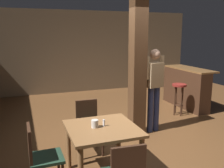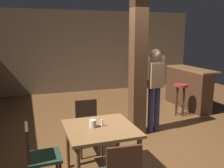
{
  "view_description": "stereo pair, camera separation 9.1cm",
  "coord_description": "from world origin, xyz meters",
  "px_view_note": "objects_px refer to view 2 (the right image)",
  "views": [
    {
      "loc": [
        -2.08,
        -4.08,
        2.02
      ],
      "look_at": [
        -0.49,
        0.27,
        1.08
      ],
      "focal_mm": 40.0,
      "sensor_mm": 36.0,
      "label": 1
    },
    {
      "loc": [
        -1.99,
        -4.11,
        2.02
      ],
      "look_at": [
        -0.49,
        0.27,
        1.08
      ],
      "focal_mm": 40.0,
      "sensor_mm": 36.0,
      "label": 2
    }
  ],
  "objects_px": {
    "salt_shaker": "(102,123)",
    "standing_person": "(155,85)",
    "napkin_cup": "(93,124)",
    "bar_stool_near": "(180,92)",
    "dining_table": "(100,136)",
    "chair_west": "(38,154)",
    "chair_north": "(88,124)",
    "bar_counter": "(188,88)"
  },
  "relations": [
    {
      "from": "salt_shaker",
      "to": "standing_person",
      "type": "height_order",
      "value": "standing_person"
    },
    {
      "from": "dining_table",
      "to": "standing_person",
      "type": "bearing_deg",
      "value": 39.9
    },
    {
      "from": "bar_stool_near",
      "to": "napkin_cup",
      "type": "bearing_deg",
      "value": -144.33
    },
    {
      "from": "dining_table",
      "to": "chair_north",
      "type": "relative_size",
      "value": 1.07
    },
    {
      "from": "napkin_cup",
      "to": "chair_north",
      "type": "bearing_deg",
      "value": 81.67
    },
    {
      "from": "chair_west",
      "to": "standing_person",
      "type": "distance_m",
      "value": 2.76
    },
    {
      "from": "chair_west",
      "to": "standing_person",
      "type": "bearing_deg",
      "value": 28.89
    },
    {
      "from": "chair_west",
      "to": "napkin_cup",
      "type": "distance_m",
      "value": 0.81
    },
    {
      "from": "chair_north",
      "to": "bar_counter",
      "type": "height_order",
      "value": "bar_counter"
    },
    {
      "from": "napkin_cup",
      "to": "bar_counter",
      "type": "distance_m",
      "value": 4.21
    },
    {
      "from": "bar_counter",
      "to": "chair_west",
      "type": "bearing_deg",
      "value": -147.86
    },
    {
      "from": "napkin_cup",
      "to": "bar_counter",
      "type": "xyz_separation_m",
      "value": [
        3.36,
        2.52,
        -0.25
      ]
    },
    {
      "from": "chair_north",
      "to": "chair_west",
      "type": "relative_size",
      "value": 1.0
    },
    {
      "from": "dining_table",
      "to": "bar_stool_near",
      "type": "distance_m",
      "value": 3.34
    },
    {
      "from": "standing_person",
      "to": "napkin_cup",
      "type": "bearing_deg",
      "value": -142.43
    },
    {
      "from": "salt_shaker",
      "to": "bar_counter",
      "type": "xyz_separation_m",
      "value": [
        3.23,
        2.52,
        -0.25
      ]
    },
    {
      "from": "napkin_cup",
      "to": "standing_person",
      "type": "relative_size",
      "value": 0.06
    },
    {
      "from": "chair_north",
      "to": "salt_shaker",
      "type": "bearing_deg",
      "value": -89.04
    },
    {
      "from": "bar_stool_near",
      "to": "chair_west",
      "type": "bearing_deg",
      "value": -149.82
    },
    {
      "from": "chair_north",
      "to": "bar_counter",
      "type": "relative_size",
      "value": 0.54
    },
    {
      "from": "napkin_cup",
      "to": "bar_stool_near",
      "type": "distance_m",
      "value": 3.41
    },
    {
      "from": "napkin_cup",
      "to": "bar_stool_near",
      "type": "relative_size",
      "value": 0.14
    },
    {
      "from": "chair_north",
      "to": "salt_shaker",
      "type": "xyz_separation_m",
      "value": [
        0.01,
        -0.81,
        0.29
      ]
    },
    {
      "from": "chair_west",
      "to": "salt_shaker",
      "type": "distance_m",
      "value": 0.93
    },
    {
      "from": "salt_shaker",
      "to": "bar_stool_near",
      "type": "height_order",
      "value": "salt_shaker"
    },
    {
      "from": "dining_table",
      "to": "chair_west",
      "type": "relative_size",
      "value": 1.07
    },
    {
      "from": "napkin_cup",
      "to": "standing_person",
      "type": "distance_m",
      "value": 2.06
    },
    {
      "from": "chair_north",
      "to": "salt_shaker",
      "type": "distance_m",
      "value": 0.86
    },
    {
      "from": "dining_table",
      "to": "napkin_cup",
      "type": "relative_size",
      "value": 8.84
    },
    {
      "from": "bar_stool_near",
      "to": "chair_north",
      "type": "bearing_deg",
      "value": -156.14
    },
    {
      "from": "standing_person",
      "to": "bar_counter",
      "type": "xyz_separation_m",
      "value": [
        1.73,
        1.27,
        -0.45
      ]
    },
    {
      "from": "chair_north",
      "to": "standing_person",
      "type": "height_order",
      "value": "standing_person"
    },
    {
      "from": "dining_table",
      "to": "chair_west",
      "type": "bearing_deg",
      "value": -177.86
    },
    {
      "from": "standing_person",
      "to": "bar_stool_near",
      "type": "relative_size",
      "value": 2.17
    },
    {
      "from": "napkin_cup",
      "to": "standing_person",
      "type": "xyz_separation_m",
      "value": [
        1.63,
        1.25,
        0.19
      ]
    },
    {
      "from": "dining_table",
      "to": "chair_north",
      "type": "height_order",
      "value": "chair_north"
    },
    {
      "from": "chair_west",
      "to": "bar_counter",
      "type": "relative_size",
      "value": 0.54
    },
    {
      "from": "standing_person",
      "to": "bar_counter",
      "type": "bearing_deg",
      "value": 36.25
    },
    {
      "from": "chair_west",
      "to": "bar_counter",
      "type": "bearing_deg",
      "value": 32.14
    },
    {
      "from": "chair_west",
      "to": "standing_person",
      "type": "relative_size",
      "value": 0.52
    },
    {
      "from": "bar_counter",
      "to": "bar_stool_near",
      "type": "distance_m",
      "value": 0.81
    },
    {
      "from": "dining_table",
      "to": "bar_counter",
      "type": "bearing_deg",
      "value": 38.01
    }
  ]
}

